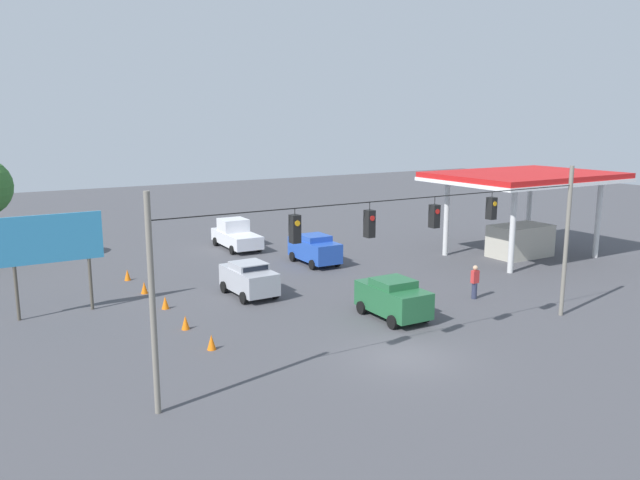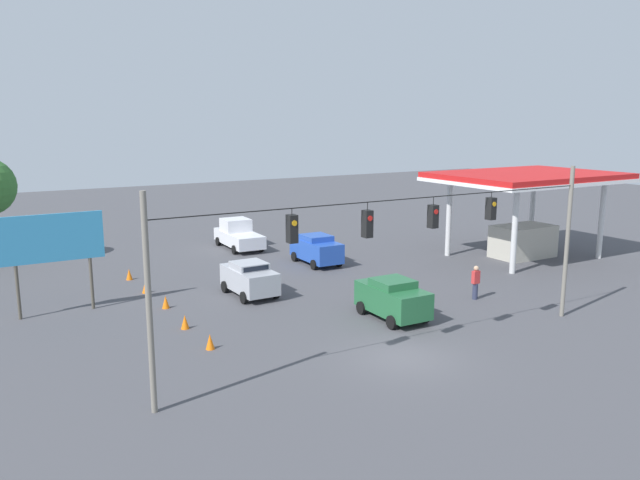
# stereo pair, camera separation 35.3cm
# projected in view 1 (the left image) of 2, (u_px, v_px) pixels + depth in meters

# --- Properties ---
(ground_plane) EXTENTS (140.00, 140.00, 0.00)m
(ground_plane) POSITION_uv_depth(u_px,v_px,m) (405.00, 357.00, 25.00)
(ground_plane) COLOR #47474C
(overhead_signal_span) EXTENTS (20.06, 0.38, 7.26)m
(overhead_signal_span) POSITION_uv_depth(u_px,v_px,m) (401.00, 245.00, 24.42)
(overhead_signal_span) COLOR slate
(overhead_signal_span) RESTS_ON ground_plane
(sedan_green_crossing_near) EXTENTS (2.15, 3.95, 1.93)m
(sedan_green_crossing_near) POSITION_uv_depth(u_px,v_px,m) (393.00, 298.00, 29.72)
(sedan_green_crossing_near) COLOR #236038
(sedan_green_crossing_near) RESTS_ON ground_plane
(sedan_silver_withflow_mid) EXTENTS (2.10, 3.88, 1.85)m
(sedan_silver_withflow_mid) POSITION_uv_depth(u_px,v_px,m) (249.00, 278.00, 33.50)
(sedan_silver_withflow_mid) COLOR #A8AAB2
(sedan_silver_withflow_mid) RESTS_ON ground_plane
(pickup_truck_white_oncoming_deep) EXTENTS (2.43, 5.42, 2.12)m
(pickup_truck_white_oncoming_deep) POSITION_uv_depth(u_px,v_px,m) (236.00, 235.00, 45.79)
(pickup_truck_white_oncoming_deep) COLOR silver
(pickup_truck_white_oncoming_deep) RESTS_ON ground_plane
(sedan_blue_oncoming_far) EXTENTS (2.12, 4.24, 1.94)m
(sedan_blue_oncoming_far) POSITION_uv_depth(u_px,v_px,m) (315.00, 249.00, 40.85)
(sedan_blue_oncoming_far) COLOR #234CB2
(sedan_blue_oncoming_far) RESTS_ON ground_plane
(traffic_cone_nearest) EXTENTS (0.37, 0.37, 0.65)m
(traffic_cone_nearest) POSITION_uv_depth(u_px,v_px,m) (211.00, 342.00, 25.77)
(traffic_cone_nearest) COLOR orange
(traffic_cone_nearest) RESTS_ON ground_plane
(traffic_cone_second) EXTENTS (0.37, 0.37, 0.65)m
(traffic_cone_second) POSITION_uv_depth(u_px,v_px,m) (185.00, 322.00, 28.25)
(traffic_cone_second) COLOR orange
(traffic_cone_second) RESTS_ON ground_plane
(traffic_cone_third) EXTENTS (0.37, 0.37, 0.65)m
(traffic_cone_third) POSITION_uv_depth(u_px,v_px,m) (165.00, 303.00, 31.29)
(traffic_cone_third) COLOR orange
(traffic_cone_third) RESTS_ON ground_plane
(traffic_cone_fourth) EXTENTS (0.37, 0.37, 0.65)m
(traffic_cone_fourth) POSITION_uv_depth(u_px,v_px,m) (144.00, 288.00, 34.03)
(traffic_cone_fourth) COLOR orange
(traffic_cone_fourth) RESTS_ON ground_plane
(traffic_cone_fifth) EXTENTS (0.37, 0.37, 0.65)m
(traffic_cone_fifth) POSITION_uv_depth(u_px,v_px,m) (127.00, 275.00, 36.80)
(traffic_cone_fifth) COLOR orange
(traffic_cone_fifth) RESTS_ON ground_plane
(gas_station) EXTENTS (12.01, 8.53, 5.82)m
(gas_station) POSITION_uv_depth(u_px,v_px,m) (523.00, 196.00, 42.46)
(gas_station) COLOR red
(gas_station) RESTS_ON ground_plane
(roadside_billboard) EXTENTS (4.77, 0.16, 4.95)m
(roadside_billboard) POSITION_uv_depth(u_px,v_px,m) (51.00, 243.00, 29.74)
(roadside_billboard) COLOR #4C473D
(roadside_billboard) RESTS_ON ground_plane
(pedestrian) EXTENTS (0.40, 0.28, 1.81)m
(pedestrian) POSITION_uv_depth(u_px,v_px,m) (475.00, 282.00, 32.95)
(pedestrian) COLOR #2D334C
(pedestrian) RESTS_ON ground_plane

